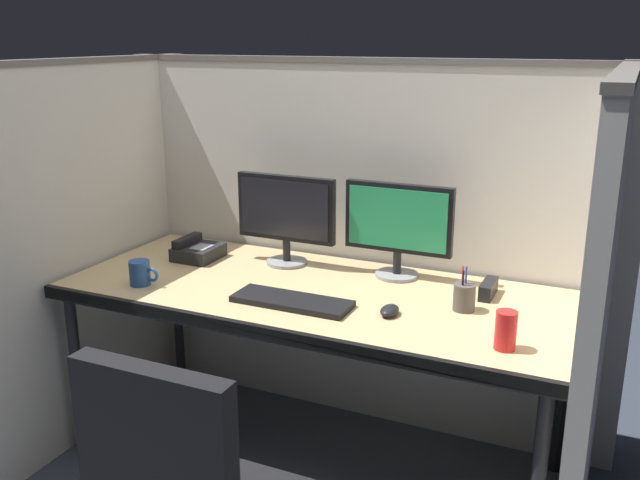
# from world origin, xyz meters

# --- Properties ---
(cubicle_partition_rear) EXTENTS (2.21, 0.06, 1.57)m
(cubicle_partition_rear) POSITION_xyz_m (0.00, 0.74, 0.79)
(cubicle_partition_rear) COLOR beige
(cubicle_partition_rear) RESTS_ON ground
(cubicle_partition_left) EXTENTS (0.06, 1.41, 1.57)m
(cubicle_partition_left) POSITION_xyz_m (-0.99, 0.20, 0.79)
(cubicle_partition_left) COLOR beige
(cubicle_partition_left) RESTS_ON ground
(cubicle_partition_right) EXTENTS (0.06, 1.41, 1.57)m
(cubicle_partition_right) POSITION_xyz_m (0.99, 0.20, 0.79)
(cubicle_partition_right) COLOR beige
(cubicle_partition_right) RESTS_ON ground
(desk) EXTENTS (1.90, 0.80, 0.74)m
(desk) POSITION_xyz_m (0.00, 0.29, 0.69)
(desk) COLOR tan
(desk) RESTS_ON ground
(monitor_left) EXTENTS (0.43, 0.17, 0.37)m
(monitor_left) POSITION_xyz_m (-0.24, 0.53, 0.96)
(monitor_left) COLOR gray
(monitor_left) RESTS_ON desk
(monitor_right) EXTENTS (0.43, 0.17, 0.37)m
(monitor_right) POSITION_xyz_m (0.23, 0.57, 0.96)
(monitor_right) COLOR gray
(monitor_right) RESTS_ON desk
(keyboard_main) EXTENTS (0.43, 0.15, 0.02)m
(keyboard_main) POSITION_xyz_m (-0.01, 0.13, 0.75)
(keyboard_main) COLOR black
(keyboard_main) RESTS_ON desk
(computer_mouse) EXTENTS (0.06, 0.10, 0.04)m
(computer_mouse) POSITION_xyz_m (0.34, 0.18, 0.76)
(computer_mouse) COLOR black
(computer_mouse) RESTS_ON desk
(soda_can) EXTENTS (0.07, 0.07, 0.12)m
(soda_can) POSITION_xyz_m (0.75, 0.07, 0.80)
(soda_can) COLOR red
(soda_can) RESTS_ON desk
(pen_cup) EXTENTS (0.08, 0.08, 0.16)m
(pen_cup) POSITION_xyz_m (0.56, 0.33, 0.79)
(pen_cup) COLOR #4C4742
(pen_cup) RESTS_ON desk
(desk_phone) EXTENTS (0.17, 0.19, 0.09)m
(desk_phone) POSITION_xyz_m (-0.62, 0.44, 0.77)
(desk_phone) COLOR black
(desk_phone) RESTS_ON desk
(coffee_mug) EXTENTS (0.13, 0.08, 0.09)m
(coffee_mug) POSITION_xyz_m (-0.63, 0.07, 0.79)
(coffee_mug) COLOR #264C8C
(coffee_mug) RESTS_ON desk
(red_stapler) EXTENTS (0.04, 0.15, 0.06)m
(red_stapler) POSITION_xyz_m (0.61, 0.50, 0.77)
(red_stapler) COLOR black
(red_stapler) RESTS_ON desk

